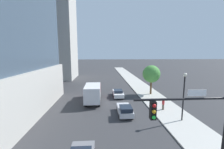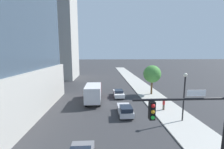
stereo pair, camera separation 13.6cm
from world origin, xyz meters
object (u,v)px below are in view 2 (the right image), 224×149
(car_white, at_px, (119,93))
(box_truck, at_px, (94,92))
(street_tree, at_px, (152,74))
(car_silver, at_px, (125,110))
(street_lamp, at_px, (184,90))
(pedestrian_red_shirt, at_px, (164,104))
(construction_building, at_px, (51,26))
(traffic_light_pole, at_px, (194,121))

(car_white, xyz_separation_m, box_truck, (-4.56, -2.76, 1.08))
(street_tree, bearing_deg, car_white, -171.73)
(car_white, bearing_deg, car_silver, -90.00)
(box_truck, bearing_deg, street_lamp, -35.40)
(street_tree, xyz_separation_m, box_truck, (-11.25, -3.74, -2.41))
(car_white, bearing_deg, pedestrian_red_shirt, -51.52)
(street_tree, distance_m, car_white, 7.61)
(construction_building, distance_m, traffic_light_pole, 48.55)
(box_truck, distance_m, pedestrian_red_shirt, 11.29)
(car_white, distance_m, box_truck, 5.44)
(street_tree, relative_size, car_silver, 1.37)
(construction_building, height_order, street_lamp, construction_building)
(traffic_light_pole, xyz_separation_m, car_white, (-2.42, 19.25, -3.63))
(street_lamp, distance_m, car_white, 13.05)
(construction_building, bearing_deg, car_silver, -57.95)
(pedestrian_red_shirt, bearing_deg, street_tree, 83.62)
(car_silver, height_order, pedestrian_red_shirt, pedestrian_red_shirt)
(car_silver, height_order, box_truck, box_truck)
(pedestrian_red_shirt, bearing_deg, car_white, 128.48)
(car_silver, xyz_separation_m, car_white, (-0.00, 8.46, -0.05))
(construction_building, height_order, car_white, construction_building)
(construction_building, height_order, pedestrian_red_shirt, construction_building)
(traffic_light_pole, bearing_deg, car_silver, 102.62)
(construction_building, xyz_separation_m, car_silver, (19.29, -30.81, -16.07))
(car_silver, relative_size, car_white, 0.97)
(traffic_light_pole, distance_m, car_silver, 11.62)
(street_tree, height_order, car_white, street_tree)
(traffic_light_pole, xyz_separation_m, car_silver, (-2.42, 10.79, -3.58))
(car_silver, distance_m, pedestrian_red_shirt, 5.90)
(street_tree, bearing_deg, construction_building, 140.56)
(street_tree, bearing_deg, box_truck, -161.62)
(construction_building, relative_size, box_truck, 5.33)
(car_white, relative_size, box_truck, 0.61)
(car_silver, bearing_deg, pedestrian_red_shirt, 11.75)
(car_silver, bearing_deg, box_truck, 128.65)
(box_truck, bearing_deg, car_silver, -51.35)
(construction_building, xyz_separation_m, street_lamp, (25.95, -33.08, -12.85))
(construction_building, distance_m, pedestrian_red_shirt, 41.90)
(street_lamp, distance_m, pedestrian_red_shirt, 4.68)
(street_tree, relative_size, box_truck, 0.81)
(street_lamp, bearing_deg, car_white, 121.81)
(street_tree, xyz_separation_m, pedestrian_red_shirt, (-0.92, -8.23, -3.22))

